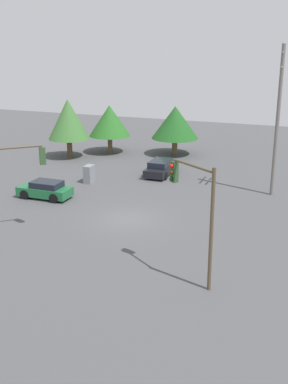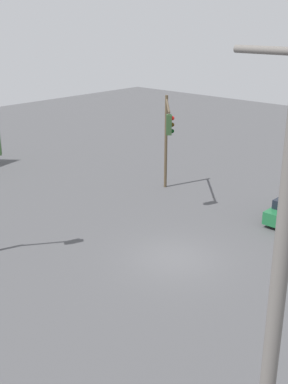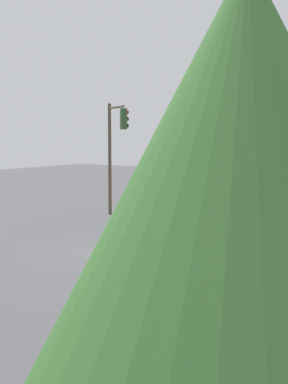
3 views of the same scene
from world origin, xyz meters
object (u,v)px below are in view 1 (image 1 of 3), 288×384
traffic_signal_main (2,174)px  traffic_signal_cross (195,202)px  sedan_green (45,190)px  electrical_cabinet (89,174)px  sedan_dark (161,168)px

traffic_signal_main → traffic_signal_cross: size_ratio=0.94×
sedan_green → traffic_signal_cross: size_ratio=0.66×
electrical_cabinet → sedan_dark: bearing=-47.8°
sedan_dark → traffic_signal_main: traffic_signal_main is taller
sedan_dark → electrical_cabinet: (-4.38, 4.84, 0.08)m
sedan_green → traffic_signal_cross: bearing=-121.9°
traffic_signal_cross → traffic_signal_main: bearing=29.3°
electrical_cabinet → traffic_signal_main: bearing=-177.5°
sedan_green → electrical_cabinet: size_ratio=2.73×
traffic_signal_main → electrical_cabinet: traffic_signal_main is taller
sedan_green → traffic_signal_cross: traffic_signal_cross is taller
traffic_signal_cross → sedan_green: bearing=3.6°
sedan_dark → sedan_green: bearing=-123.8°
traffic_signal_cross → electrical_cabinet: 18.65m
sedan_green → traffic_signal_main: bearing=-166.0°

